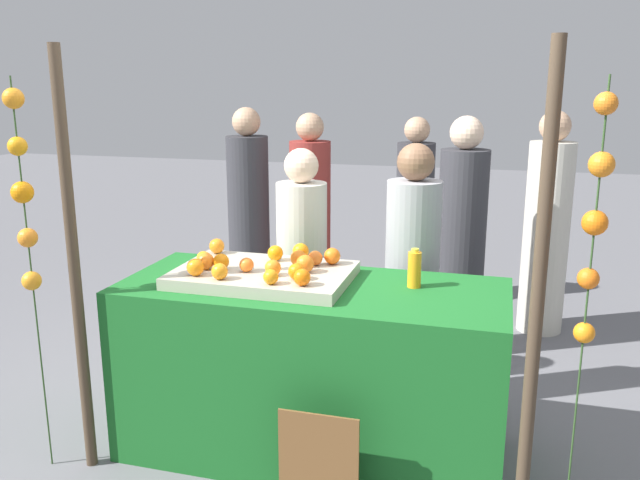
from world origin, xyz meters
The scene contains 33 objects.
ground_plane centered at (0.00, 0.00, 0.00)m, with size 24.00×24.00×0.00m, color slate.
stall_counter centered at (0.00, 0.00, 0.46)m, with size 1.95×0.81×0.92m, color #196023.
orange_tray centered at (-0.26, 0.01, 0.95)m, with size 0.89×0.60×0.06m, color #B2AD99.
orange_0 centered at (-0.55, -0.07, 1.02)m, with size 0.09×0.09×0.09m, color orange.
orange_1 centered at (-0.63, 0.24, 1.02)m, with size 0.09×0.09×0.09m, color orange.
orange_2 centered at (-0.11, 0.11, 1.02)m, with size 0.09×0.09×0.09m, color orange.
orange_3 centered at (-0.04, 0.01, 1.03)m, with size 0.09×0.09×0.09m, color orange.
orange_4 centered at (-0.14, -0.22, 1.02)m, with size 0.07×0.07×0.07m, color orange.
orange_5 centered at (-0.47, -0.05, 1.02)m, with size 0.08×0.08×0.08m, color orange.
orange_6 centered at (-0.41, -0.21, 1.02)m, with size 0.08×0.08×0.08m, color orange.
orange_7 centered at (-0.04, -0.12, 1.02)m, with size 0.08×0.08×0.08m, color orange.
orange_8 centered at (-0.03, 0.16, 1.02)m, with size 0.08×0.08×0.08m, color orange.
orange_9 centered at (-0.18, -0.08, 1.02)m, with size 0.08×0.08×0.08m, color orange.
orange_10 centered at (-0.33, -0.06, 1.02)m, with size 0.07×0.07×0.07m, color orange.
orange_11 centered at (-0.59, 0.00, 1.02)m, with size 0.07×0.07×0.07m, color orange.
orange_12 centered at (-0.55, -0.19, 1.02)m, with size 0.09×0.09×0.09m, color orange.
orange_13 centered at (0.01, -0.20, 1.02)m, with size 0.08×0.08×0.08m, color orange.
orange_14 centered at (-0.14, 0.25, 1.02)m, with size 0.09×0.09×0.09m, color orange.
orange_15 centered at (0.05, 0.20, 1.02)m, with size 0.09×0.09×0.09m, color orange.
orange_16 centered at (-0.26, 0.19, 1.02)m, with size 0.08×0.08×0.08m, color orange.
juice_bottle centered at (0.50, 0.11, 1.01)m, with size 0.07×0.07×0.20m.
chalkboard_sign centered at (0.19, -0.56, 0.26)m, with size 0.36×0.03×0.54m.
vendor_left centered at (-0.27, 0.68, 0.72)m, with size 0.31×0.31×1.54m.
vendor_right centered at (0.42, 0.67, 0.74)m, with size 0.32×0.32×1.59m.
crowd_person_0 centered at (1.24, 2.16, 0.80)m, with size 0.34×0.34×1.71m.
crowd_person_1 centered at (0.64, 1.56, 0.79)m, with size 0.34×0.34×1.70m.
crowd_person_2 centered at (-1.13, 1.97, 0.80)m, with size 0.34×0.34×1.72m.
crowd_person_3 centered at (-0.62, 2.05, 0.78)m, with size 0.34×0.34×1.68m.
crowd_person_4 centered at (0.17, 2.59, 0.76)m, with size 0.33×0.33×1.63m.
canopy_post_left centered at (-1.06, -0.45, 1.04)m, with size 0.06×0.06×2.09m, color #473828.
canopy_post_right centered at (1.06, -0.45, 1.04)m, with size 0.06×0.06×2.09m, color #473828.
garland_strand_left centered at (-1.25, -0.51, 1.41)m, with size 0.11×0.11×1.95m.
garland_strand_right centered at (1.23, -0.50, 1.42)m, with size 0.10×0.10×1.95m.
Camera 1 is at (0.89, -3.03, 1.92)m, focal length 36.76 mm.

